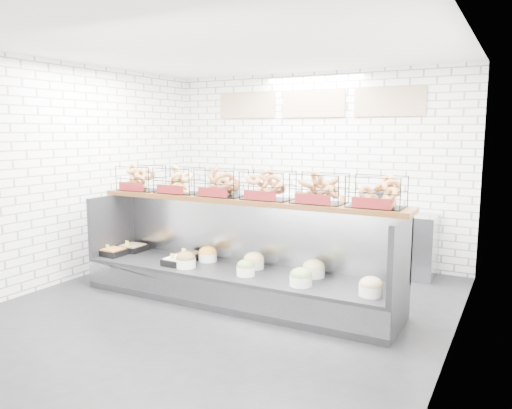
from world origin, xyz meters
The scene contains 5 objects.
ground centered at (0.00, 0.00, 0.00)m, with size 5.50×5.50×0.00m, color black.
room_shell centered at (0.00, 0.60, 2.06)m, with size 5.02×5.51×3.01m.
display_case centered at (0.00, 0.34, 0.33)m, with size 4.00×0.90×1.20m.
bagel_shelf centered at (0.00, 0.52, 1.40)m, with size 4.10×0.50×0.40m.
prep_counter centered at (-0.01, 2.43, 0.47)m, with size 4.00×0.60×1.20m.
Camera 1 is at (3.04, -4.76, 2.07)m, focal length 35.00 mm.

